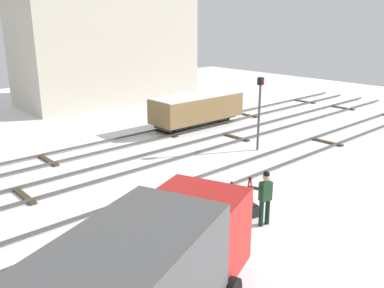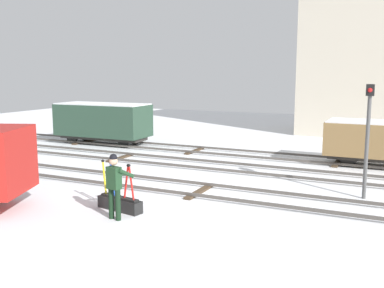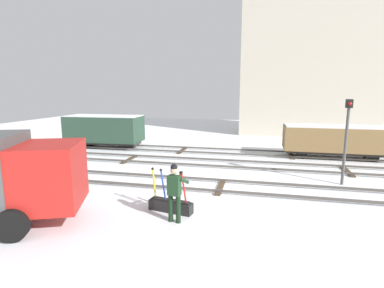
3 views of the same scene
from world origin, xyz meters
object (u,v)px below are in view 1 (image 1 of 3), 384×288
(signal_post, at_px, (260,106))
(rail_worker, at_px, (265,194))
(switch_lever_frame, at_px, (239,213))
(freight_car_mid_siding, at_px, (197,108))
(delivery_truck, at_px, (154,272))

(signal_post, bearing_deg, rail_worker, -139.56)
(switch_lever_frame, xyz_separation_m, freight_car_mid_siding, (7.27, 9.87, 0.91))
(switch_lever_frame, height_order, delivery_truck, delivery_truck)
(freight_car_mid_siding, bearing_deg, delivery_truck, -135.36)
(rail_worker, xyz_separation_m, delivery_truck, (-5.57, -1.60, 0.53))
(delivery_truck, bearing_deg, freight_car_mid_siding, 22.65)
(switch_lever_frame, bearing_deg, signal_post, 45.44)
(switch_lever_frame, bearing_deg, freight_car_mid_siding, 64.35)
(rail_worker, bearing_deg, signal_post, 51.18)
(rail_worker, distance_m, delivery_truck, 5.82)
(switch_lever_frame, height_order, freight_car_mid_siding, freight_car_mid_siding)
(switch_lever_frame, distance_m, delivery_truck, 5.86)
(delivery_truck, xyz_separation_m, signal_post, (11.60, 6.73, 0.68))
(rail_worker, bearing_deg, freight_car_mid_siding, 67.58)
(switch_lever_frame, distance_m, signal_post, 8.01)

